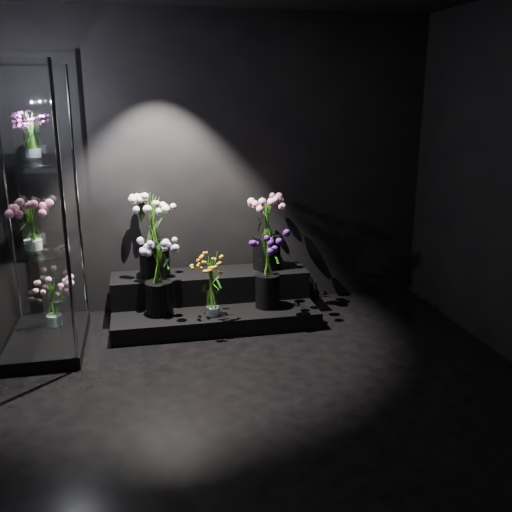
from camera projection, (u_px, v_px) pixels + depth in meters
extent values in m
plane|color=black|center=(273.00, 401.00, 3.96)|extent=(4.00, 4.00, 0.00)
plane|color=black|center=(226.00, 165.00, 5.46)|extent=(4.00, 0.00, 4.00)
plane|color=black|center=(434.00, 325.00, 1.70)|extent=(4.00, 0.00, 4.00)
cube|color=black|center=(214.00, 313.00, 5.35)|extent=(1.86, 0.83, 0.16)
cube|color=black|center=(211.00, 285.00, 5.48)|extent=(1.86, 0.41, 0.26)
cube|color=black|center=(47.00, 340.00, 4.82)|extent=(0.63, 1.04, 0.10)
cube|color=white|center=(37.00, 245.00, 4.59)|extent=(0.57, 0.98, 0.01)
cube|color=white|center=(28.00, 160.00, 4.41)|extent=(0.57, 0.98, 0.01)
cylinder|color=white|center=(213.00, 304.00, 5.05)|extent=(0.12, 0.12, 0.22)
cylinder|color=black|center=(159.00, 298.00, 5.09)|extent=(0.24, 0.24, 0.30)
cylinder|color=black|center=(267.00, 291.00, 5.25)|extent=(0.22, 0.22, 0.31)
cylinder|color=black|center=(155.00, 259.00, 5.31)|extent=(0.28, 0.28, 0.33)
cylinder|color=black|center=(267.00, 252.00, 5.54)|extent=(0.27, 0.27, 0.32)
cylinder|color=white|center=(32.00, 236.00, 4.40)|extent=(0.14, 0.14, 0.23)
cylinder|color=white|center=(33.00, 145.00, 4.51)|extent=(0.12, 0.12, 0.19)
cylinder|color=white|center=(54.00, 310.00, 4.96)|extent=(0.14, 0.14, 0.28)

